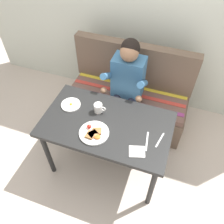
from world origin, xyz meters
TOP-DOWN VIEW (x-y plane):
  - ground_plane at (0.00, 0.00)m, footprint 8.00×8.00m
  - back_wall at (0.00, 1.27)m, footprint 4.40×0.10m
  - table at (0.00, 0.00)m, footprint 1.20×0.70m
  - couch at (0.00, 0.76)m, footprint 1.44×0.56m
  - person at (0.01, 0.59)m, footprint 0.45×0.61m
  - plate_breakfast at (-0.06, -0.16)m, footprint 0.27×0.27m
  - plate_eggs at (-0.41, 0.09)m, footprint 0.19×0.19m
  - coffee_mug at (-0.12, 0.11)m, footprint 0.12×0.08m
  - napkin at (0.35, -0.21)m, footprint 0.16×0.14m
  - fork at (0.50, -0.03)m, footprint 0.05×0.17m
  - knife at (0.40, -0.08)m, footprint 0.04×0.20m

SIDE VIEW (x-z plane):
  - ground_plane at x=0.00m, z-range 0.00..0.00m
  - couch at x=0.00m, z-range -0.17..0.83m
  - table at x=0.00m, z-range 0.28..1.01m
  - fork at x=0.50m, z-range 0.73..0.73m
  - knife at x=0.40m, z-range 0.73..0.73m
  - napkin at x=0.35m, z-range 0.73..0.74m
  - plate_eggs at x=-0.41m, z-range 0.72..0.76m
  - person at x=0.01m, z-range 0.13..1.35m
  - plate_breakfast at x=-0.06m, z-range 0.72..0.77m
  - coffee_mug at x=-0.12m, z-range 0.73..0.83m
  - back_wall at x=0.00m, z-range 0.00..2.60m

